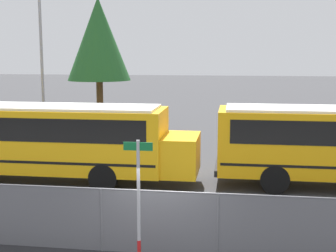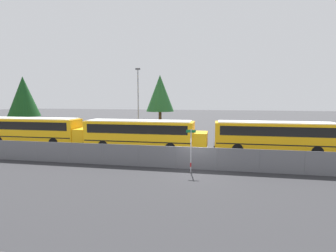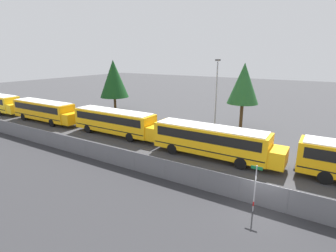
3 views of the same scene
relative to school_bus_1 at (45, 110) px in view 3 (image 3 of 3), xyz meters
name	(u,v)px [view 3 (image 3 of 3)]	position (x,y,z in m)	size (l,w,h in m)	color
ground_plane	(261,207)	(32.82, -6.50, -1.88)	(200.00, 200.00, 0.00)	#38383A
fence	(262,195)	(32.82, -6.51, -1.00)	(118.78, 0.07, 1.72)	#9EA0A5
school_bus_1	(45,110)	(0.00, 0.00, 0.00)	(12.68, 2.63, 3.12)	orange
school_bus_2	(116,121)	(13.61, 0.50, 0.00)	(12.68, 2.63, 3.12)	#EDA80F
school_bus_3	(212,139)	(26.67, -0.21, 0.00)	(12.68, 2.63, 3.12)	#EDA80F
street_sign	(255,188)	(32.48, -7.34, -0.21)	(0.70, 0.09, 3.17)	#B7B7BC
light_pole	(216,95)	(24.02, 7.10, 3.13)	(0.60, 0.24, 9.24)	gray
tree_0	(244,84)	(25.86, 12.01, 4.19)	(4.12, 4.12, 8.77)	#51381E
tree_2	(114,79)	(2.74, 12.13, 3.78)	(5.03, 5.03, 8.94)	#51381E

